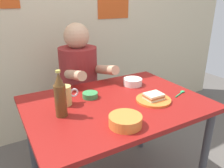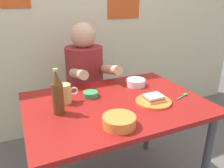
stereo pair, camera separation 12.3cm
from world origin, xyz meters
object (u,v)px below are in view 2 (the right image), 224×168
object	(u,v)px
plate_orange	(153,101)
rice_bowl_white	(136,82)
beer_mug	(65,94)
sandwich	(154,98)
dining_table	(115,115)
beer_bottle	(58,94)
person_seated	(85,71)
stool	(87,113)

from	to	relation	value
plate_orange	rice_bowl_white	xyz separation A→B (m)	(0.04, 0.29, 0.02)
beer_mug	sandwich	bearing A→B (deg)	-24.39
dining_table	beer_bottle	xyz separation A→B (m)	(-0.35, -0.01, 0.21)
person_seated	stool	bearing A→B (deg)	90.00
sandwich	beer_bottle	xyz separation A→B (m)	(-0.56, 0.10, 0.09)
beer_mug	plate_orange	bearing A→B (deg)	-24.39
dining_table	beer_bottle	size ratio (longest dim) A/B	4.20
sandwich	rice_bowl_white	distance (m)	0.30
stool	sandwich	distance (m)	0.88
dining_table	stool	xyz separation A→B (m)	(0.00, 0.63, -0.30)
dining_table	plate_orange	distance (m)	0.26
person_seated	rice_bowl_white	world-z (taller)	person_seated
person_seated	plate_orange	size ratio (longest dim) A/B	3.27
sandwich	plate_orange	bearing A→B (deg)	0.00
dining_table	sandwich	distance (m)	0.27
dining_table	sandwich	xyz separation A→B (m)	(0.21, -0.11, 0.13)
dining_table	beer_mug	size ratio (longest dim) A/B	8.73
dining_table	rice_bowl_white	bearing A→B (deg)	35.83
beer_mug	dining_table	bearing A→B (deg)	-21.69
dining_table	stool	distance (m)	0.70
stool	rice_bowl_white	distance (m)	0.66
person_seated	sandwich	world-z (taller)	person_seated
sandwich	dining_table	bearing A→B (deg)	152.10
dining_table	person_seated	world-z (taller)	person_seated
dining_table	sandwich	bearing A→B (deg)	-27.90
rice_bowl_white	dining_table	bearing A→B (deg)	-144.17
stool	plate_orange	world-z (taller)	plate_orange
rice_bowl_white	stool	bearing A→B (deg)	119.10
sandwich	beer_bottle	bearing A→B (deg)	169.74
person_seated	plate_orange	bearing A→B (deg)	-74.32
plate_orange	beer_mug	size ratio (longest dim) A/B	1.75
plate_orange	beer_bottle	bearing A→B (deg)	169.74
stool	rice_bowl_white	world-z (taller)	rice_bowl_white
stool	beer_bottle	world-z (taller)	beer_bottle
person_seated	rice_bowl_white	xyz separation A→B (m)	(0.25, -0.44, 0.00)
person_seated	rice_bowl_white	distance (m)	0.50
beer_mug	beer_bottle	xyz separation A→B (m)	(-0.07, -0.12, 0.06)
dining_table	beer_mug	xyz separation A→B (m)	(-0.29, 0.11, 0.15)
sandwich	stool	bearing A→B (deg)	105.45
dining_table	beer_bottle	world-z (taller)	beer_bottle
plate_orange	sandwich	world-z (taller)	sandwich
plate_orange	dining_table	bearing A→B (deg)	152.10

